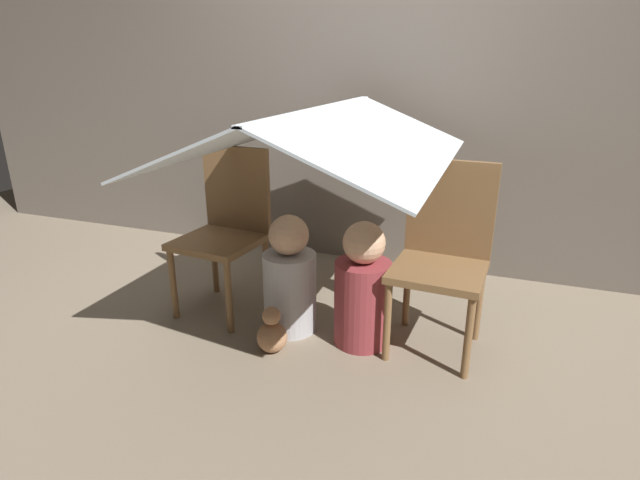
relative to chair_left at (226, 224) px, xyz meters
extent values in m
plane|color=gray|center=(0.59, -0.31, -0.50)|extent=(8.80, 8.80, 0.00)
cube|color=#6B6056|center=(0.59, 1.01, 0.75)|extent=(7.00, 0.05, 2.50)
cylinder|color=brown|center=(-0.21, -0.25, -0.30)|extent=(0.04, 0.04, 0.41)
cylinder|color=brown|center=(0.16, -0.29, -0.30)|extent=(0.04, 0.04, 0.41)
cylinder|color=brown|center=(-0.18, 0.12, -0.30)|extent=(0.04, 0.04, 0.41)
cylinder|color=brown|center=(0.20, 0.09, -0.30)|extent=(0.04, 0.04, 0.41)
cube|color=brown|center=(-0.01, -0.08, -0.08)|extent=(0.47, 0.47, 0.04)
cube|color=brown|center=(0.01, 0.12, 0.18)|extent=(0.43, 0.07, 0.48)
cylinder|color=brown|center=(1.00, -0.26, -0.30)|extent=(0.04, 0.04, 0.41)
cylinder|color=brown|center=(1.37, -0.28, -0.30)|extent=(0.04, 0.04, 0.41)
cylinder|color=brown|center=(1.02, 0.12, -0.30)|extent=(0.04, 0.04, 0.41)
cylinder|color=brown|center=(1.39, 0.09, -0.30)|extent=(0.04, 0.04, 0.41)
cube|color=brown|center=(1.20, -0.08, -0.08)|extent=(0.45, 0.45, 0.04)
cube|color=brown|center=(1.21, 0.12, 0.18)|extent=(0.43, 0.06, 0.48)
cube|color=silver|center=(0.29, -0.08, 0.54)|extent=(0.61, 1.58, 0.25)
cube|color=silver|center=(0.90, -0.08, 0.54)|extent=(0.61, 1.58, 0.25)
cube|color=silver|center=(0.59, -0.08, 0.66)|extent=(0.04, 1.58, 0.01)
cylinder|color=#B2B2B7|center=(0.44, -0.14, -0.29)|extent=(0.28, 0.28, 0.43)
sphere|color=#D6A884|center=(0.44, -0.14, 0.03)|extent=(0.21, 0.21, 0.21)
cylinder|color=maroon|center=(0.84, -0.14, -0.28)|extent=(0.28, 0.28, 0.44)
sphere|color=#D6A884|center=(0.84, -0.14, 0.04)|extent=(0.21, 0.21, 0.21)
sphere|color=tan|center=(0.45, -0.38, -0.42)|extent=(0.15, 0.15, 0.15)
sphere|color=tan|center=(0.45, -0.38, -0.31)|extent=(0.09, 0.09, 0.09)
camera|label=1|loc=(1.43, -2.33, 0.86)|focal=28.00mm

